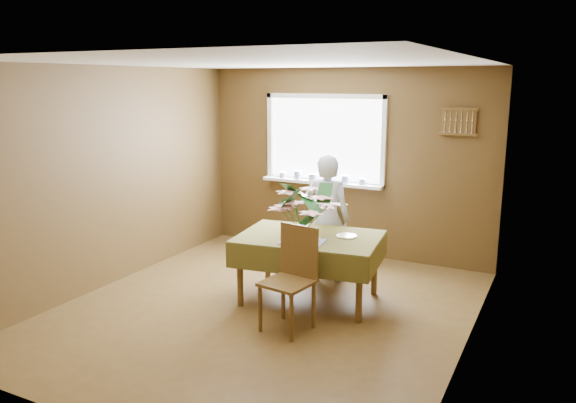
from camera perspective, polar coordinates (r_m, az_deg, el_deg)
The scene contains 15 objects.
floor at distance 5.93m, azimuth -2.45°, elevation -10.99°, with size 4.50×4.50×0.00m, color brown.
ceiling at distance 5.45m, azimuth -2.70°, elevation 13.95°, with size 4.50×4.50×0.00m, color white.
wall_back at distance 7.57m, azimuth 5.86°, elevation 3.91°, with size 4.00×4.00×0.00m, color brown.
wall_front at distance 3.82m, azimuth -19.47°, elevation -4.98°, with size 4.00×4.00×0.00m, color brown.
wall_left at distance 6.75m, azimuth -17.53°, elevation 2.40°, with size 4.50×4.50×0.00m, color brown.
wall_right at distance 4.91m, azimuth 18.21°, elevation -1.16°, with size 4.50×4.50×0.00m, color brown.
window_assembly at distance 7.61m, azimuth 3.61°, elevation 4.76°, with size 1.72×0.20×1.22m.
spoon_rack at distance 7.08m, azimuth 16.97°, elevation 7.77°, with size 0.44×0.05×0.33m.
dining_table at distance 5.98m, azimuth 2.18°, elevation -4.29°, with size 1.61×1.20×0.73m.
chair_far at distance 6.77m, azimuth 4.37°, elevation -3.50°, with size 0.50×0.50×0.92m.
chair_near at distance 5.37m, azimuth 0.44°, elevation -7.34°, with size 0.49×0.49×0.99m.
seated_woman at distance 6.59m, azimuth 3.95°, elevation -1.70°, with size 0.55×0.36×1.51m, color white.
flower_bouquet at distance 5.68m, azimuth 1.46°, elevation -0.73°, with size 0.61×0.61×0.52m.
side_plate at distance 5.96m, azimuth 5.98°, elevation -3.50°, with size 0.21×0.21×0.01m, color white.
table_knife at distance 5.75m, azimuth 3.08°, elevation -4.01°, with size 0.02×0.23×0.00m, color silver.
Camera 1 is at (2.69, -4.74, 2.33)m, focal length 35.00 mm.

